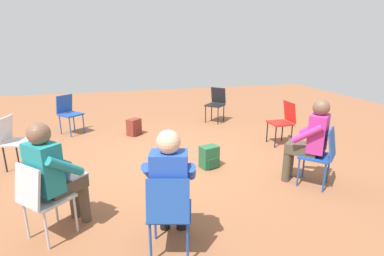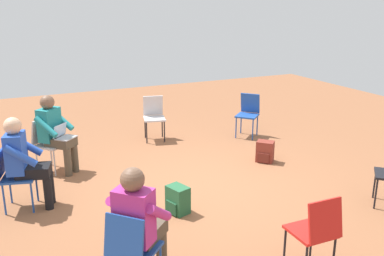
{
  "view_description": "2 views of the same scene",
  "coord_description": "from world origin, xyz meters",
  "px_view_note": "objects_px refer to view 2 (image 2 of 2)",
  "views": [
    {
      "loc": [
        -4.8,
        0.85,
        1.99
      ],
      "look_at": [
        -0.15,
        -0.39,
        0.57
      ],
      "focal_mm": 28.0,
      "sensor_mm": 36.0,
      "label": 1
    },
    {
      "loc": [
        -2.47,
        -5.17,
        2.64
      ],
      "look_at": [
        -0.05,
        0.01,
        0.92
      ],
      "focal_mm": 40.0,
      "sensor_mm": 36.0,
      "label": 2
    }
  ],
  "objects_px": {
    "chair_west": "(12,173)",
    "chair_northwest": "(47,141)",
    "chair_north": "(154,115)",
    "backpack_near_laptop_user": "(178,201)",
    "chair_southwest": "(131,247)",
    "chair_south": "(316,229)",
    "backpack_by_empty_chair": "(265,153)",
    "person_with_laptop": "(55,130)",
    "person_in_magenta": "(139,219)",
    "person_in_blue": "(24,158)",
    "chair_northeast": "(248,112)"
  },
  "relations": [
    {
      "from": "chair_south",
      "to": "person_in_blue",
      "type": "distance_m",
      "value": 3.65
    },
    {
      "from": "chair_north",
      "to": "chair_northeast",
      "type": "distance_m",
      "value": 1.88
    },
    {
      "from": "person_in_blue",
      "to": "person_in_magenta",
      "type": "relative_size",
      "value": 1.0
    },
    {
      "from": "chair_west",
      "to": "chair_northwest",
      "type": "xyz_separation_m",
      "value": [
        0.58,
        1.19,
        0.0
      ]
    },
    {
      "from": "chair_northeast",
      "to": "person_with_laptop",
      "type": "height_order",
      "value": "person_with_laptop"
    },
    {
      "from": "chair_northeast",
      "to": "backpack_near_laptop_user",
      "type": "xyz_separation_m",
      "value": [
        -2.56,
        -2.4,
        -0.34
      ]
    },
    {
      "from": "chair_south",
      "to": "person_in_magenta",
      "type": "distance_m",
      "value": 1.71
    },
    {
      "from": "chair_south",
      "to": "chair_northwest",
      "type": "xyz_separation_m",
      "value": [
        -2.02,
        3.95,
        0.0
      ]
    },
    {
      "from": "person_in_magenta",
      "to": "chair_south",
      "type": "bearing_deg",
      "value": 27.18
    },
    {
      "from": "person_with_laptop",
      "to": "backpack_near_laptop_user",
      "type": "xyz_separation_m",
      "value": [
        1.19,
        -2.08,
        -0.53
      ]
    },
    {
      "from": "chair_northwest",
      "to": "chair_south",
      "type": "bearing_deg",
      "value": 73.26
    },
    {
      "from": "chair_south",
      "to": "chair_northeast",
      "type": "height_order",
      "value": "same"
    },
    {
      "from": "chair_west",
      "to": "backpack_near_laptop_user",
      "type": "xyz_separation_m",
      "value": [
        1.88,
        -1.01,
        -0.34
      ]
    },
    {
      "from": "chair_south",
      "to": "chair_west",
      "type": "distance_m",
      "value": 3.79
    },
    {
      "from": "chair_west",
      "to": "person_with_laptop",
      "type": "bearing_deg",
      "value": 162.23
    },
    {
      "from": "person_with_laptop",
      "to": "backpack_by_empty_chair",
      "type": "xyz_separation_m",
      "value": [
        3.24,
        -1.03,
        -0.53
      ]
    },
    {
      "from": "backpack_by_empty_chair",
      "to": "person_with_laptop",
      "type": "bearing_deg",
      "value": 162.29
    },
    {
      "from": "chair_west",
      "to": "chair_northwest",
      "type": "bearing_deg",
      "value": 169.4
    },
    {
      "from": "chair_south",
      "to": "chair_northwest",
      "type": "height_order",
      "value": "same"
    },
    {
      "from": "chair_southwest",
      "to": "person_in_blue",
      "type": "xyz_separation_m",
      "value": [
        -0.71,
        2.25,
        0.2
      ]
    },
    {
      "from": "chair_west",
      "to": "person_with_laptop",
      "type": "height_order",
      "value": "person_with_laptop"
    },
    {
      "from": "backpack_by_empty_chair",
      "to": "chair_west",
      "type": "bearing_deg",
      "value": -179.48
    },
    {
      "from": "chair_north",
      "to": "backpack_by_empty_chair",
      "type": "relative_size",
      "value": 2.36
    },
    {
      "from": "person_in_magenta",
      "to": "chair_northwest",
      "type": "bearing_deg",
      "value": 144.01
    },
    {
      "from": "backpack_by_empty_chair",
      "to": "backpack_near_laptop_user",
      "type": "bearing_deg",
      "value": -153.09
    },
    {
      "from": "person_in_blue",
      "to": "chair_northwest",
      "type": "bearing_deg",
      "value": 176.61
    },
    {
      "from": "backpack_near_laptop_user",
      "to": "backpack_by_empty_chair",
      "type": "distance_m",
      "value": 2.3
    },
    {
      "from": "chair_north",
      "to": "chair_northeast",
      "type": "relative_size",
      "value": 1.0
    },
    {
      "from": "person_with_laptop",
      "to": "backpack_by_empty_chair",
      "type": "relative_size",
      "value": 3.44
    },
    {
      "from": "chair_southwest",
      "to": "chair_south",
      "type": "height_order",
      "value": "same"
    },
    {
      "from": "chair_south",
      "to": "chair_northwest",
      "type": "distance_m",
      "value": 4.44
    },
    {
      "from": "chair_south",
      "to": "person_in_magenta",
      "type": "relative_size",
      "value": 0.69
    },
    {
      "from": "chair_southwest",
      "to": "backpack_near_laptop_user",
      "type": "relative_size",
      "value": 2.36
    },
    {
      "from": "chair_north",
      "to": "person_in_magenta",
      "type": "distance_m",
      "value": 4.49
    },
    {
      "from": "chair_south",
      "to": "backpack_by_empty_chair",
      "type": "distance_m",
      "value": 3.12
    },
    {
      "from": "chair_northeast",
      "to": "chair_west",
      "type": "distance_m",
      "value": 4.66
    },
    {
      "from": "chair_west",
      "to": "backpack_near_laptop_user",
      "type": "relative_size",
      "value": 2.36
    },
    {
      "from": "chair_northeast",
      "to": "person_in_blue",
      "type": "height_order",
      "value": "person_in_blue"
    },
    {
      "from": "chair_southwest",
      "to": "chair_northeast",
      "type": "height_order",
      "value": "same"
    },
    {
      "from": "chair_northeast",
      "to": "backpack_near_laptop_user",
      "type": "distance_m",
      "value": 3.52
    },
    {
      "from": "chair_northwest",
      "to": "person_in_magenta",
      "type": "relative_size",
      "value": 0.69
    },
    {
      "from": "chair_southwest",
      "to": "chair_northeast",
      "type": "bearing_deg",
      "value": 92.91
    },
    {
      "from": "chair_north",
      "to": "backpack_near_laptop_user",
      "type": "bearing_deg",
      "value": 89.42
    },
    {
      "from": "chair_southwest",
      "to": "person_in_magenta",
      "type": "relative_size",
      "value": 0.69
    },
    {
      "from": "chair_northeast",
      "to": "chair_northwest",
      "type": "relative_size",
      "value": 1.0
    },
    {
      "from": "person_in_blue",
      "to": "chair_southwest",
      "type": "bearing_deg",
      "value": 32.79
    },
    {
      "from": "person_in_blue",
      "to": "person_in_magenta",
      "type": "bearing_deg",
      "value": 36.55
    },
    {
      "from": "chair_southwest",
      "to": "backpack_by_empty_chair",
      "type": "bearing_deg",
      "value": 84.29
    },
    {
      "from": "chair_north",
      "to": "backpack_by_empty_chair",
      "type": "distance_m",
      "value": 2.35
    },
    {
      "from": "chair_north",
      "to": "chair_west",
      "type": "bearing_deg",
      "value": 50.72
    }
  ]
}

